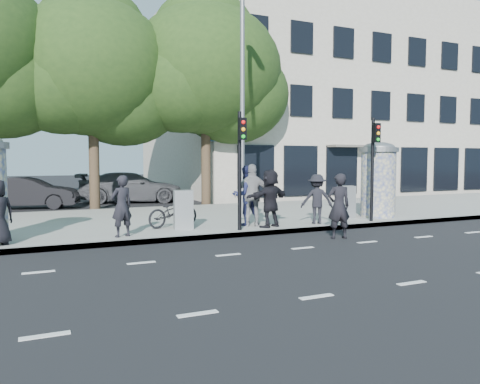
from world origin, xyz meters
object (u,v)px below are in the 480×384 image
cabinet_left (183,210)px  car_right (131,187)px  ad_column_right (378,178)px  bicycle (173,212)px  ped_f (270,198)px  cabinet_right (346,202)px  traffic_pole_near (240,158)px  car_mid (29,193)px  ped_b (122,206)px  ped_e (253,195)px  street_lamp (243,85)px  traffic_pole_far (374,158)px  ped_d (317,199)px  man_road (339,206)px  ped_c (246,196)px

cabinet_left → car_right: (0.69, 10.89, 0.04)m
ad_column_right → bicycle: (-7.37, 0.55, -0.93)m
ped_f → cabinet_right: bearing=175.7°
traffic_pole_near → car_mid: size_ratio=0.80×
ped_b → ped_e: size_ratio=0.86×
ad_column_right → street_lamp: 5.81m
street_lamp → ped_f: size_ratio=4.59×
cabinet_right → traffic_pole_far: bearing=-66.0°
traffic_pole_far → ped_f: size_ratio=1.95×
ped_f → ped_b: bearing=-19.2°
bicycle → cabinet_right: (6.16, -0.34, 0.10)m
ped_f → ped_d: bearing=163.6°
ad_column_right → bicycle: ad_column_right is taller
man_road → traffic_pole_near: bearing=-23.1°
traffic_pole_far → ped_f: traffic_pole_far is taller
ped_f → man_road: (1.17, -1.82, -0.12)m
ped_e → man_road: (1.55, -2.25, -0.20)m
traffic_pole_near → ped_e: 1.49m
ped_e → man_road: ped_e is taller
ped_c → cabinet_right: size_ratio=1.65×
ped_b → ped_f: bearing=160.5°
ped_b → ped_d: 6.11m
traffic_pole_far → bicycle: (-6.37, 1.45, -1.63)m
ped_b → man_road: size_ratio=0.90×
man_road → cabinet_right: bearing=-118.7°
traffic_pole_near → ped_b: 3.55m
cabinet_right → car_mid: (-10.11, 9.53, -0.01)m
man_road → cabinet_left: 4.47m
ped_e → car_mid: bearing=-35.6°
traffic_pole_far → car_right: 13.14m
cabinet_left → traffic_pole_far: bearing=1.5°
ad_column_right → traffic_pole_near: (-5.80, -0.91, 0.69)m
man_road → cabinet_left: (-3.67, 2.53, -0.18)m
ad_column_right → car_mid: bearing=139.3°
ped_d → man_road: (-0.54, -1.88, -0.03)m
traffic_pole_near → car_right: traffic_pole_near is taller
ped_c → traffic_pole_far: bearing=164.5°
car_mid → ped_f: bearing=-133.3°
street_lamp → car_mid: size_ratio=1.89×
traffic_pole_far → ped_b: size_ratio=2.09×
ped_b → cabinet_right: (7.89, 0.83, -0.25)m
traffic_pole_near → car_mid: (-5.52, 10.64, -1.53)m
ped_c → man_road: 3.00m
street_lamp → bicycle: size_ratio=4.61×
ad_column_right → ped_c: 5.22m
traffic_pole_far → car_right: bearing=115.0°
traffic_pole_near → cabinet_right: (4.58, 1.11, -1.52)m
ad_column_right → ped_c: ad_column_right is taller
ad_column_right → ped_d: ad_column_right is taller
cabinet_left → car_mid: size_ratio=0.27×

